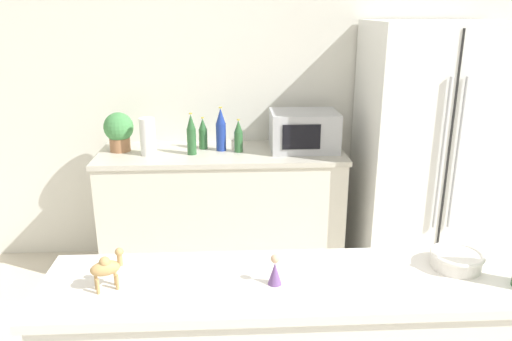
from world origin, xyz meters
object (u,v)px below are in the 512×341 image
(back_bottle_1, at_px, (191,135))
(back_bottle_3, at_px, (221,130))
(fruit_bowl, at_px, (457,259))
(wise_man_figurine_blue, at_px, (275,271))
(potted_plant, at_px, (119,130))
(camel_figurine, at_px, (107,267))
(paper_towel_roll, at_px, (148,137))
(back_bottle_2, at_px, (203,134))
(refrigerator, at_px, (426,153))
(back_bottle_0, at_px, (238,136))
(microwave, at_px, (304,131))

(back_bottle_1, distance_m, back_bottle_3, 0.22)
(fruit_bowl, relative_size, wise_man_figurine_blue, 1.72)
(potted_plant, relative_size, camel_figurine, 1.92)
(paper_towel_roll, height_order, back_bottle_3, back_bottle_3)
(back_bottle_1, distance_m, back_bottle_2, 0.16)
(wise_man_figurine_blue, bearing_deg, refrigerator, 55.67)
(potted_plant, distance_m, paper_towel_roll, 0.25)
(back_bottle_0, distance_m, back_bottle_3, 0.14)
(potted_plant, xyz_separation_m, microwave, (1.33, -0.03, -0.01))
(refrigerator, xyz_separation_m, potted_plant, (-2.21, 0.13, 0.16))
(back_bottle_1, xyz_separation_m, fruit_bowl, (1.11, -1.78, -0.05))
(back_bottle_2, xyz_separation_m, camel_figurine, (-0.23, -2.01, 0.03))
(back_bottle_0, distance_m, back_bottle_2, 0.27)
(back_bottle_0, bearing_deg, back_bottle_3, 160.25)
(paper_towel_roll, height_order, back_bottle_2, paper_towel_roll)
(microwave, relative_size, back_bottle_1, 1.62)
(back_bottle_0, xyz_separation_m, fruit_bowl, (0.78, -1.83, -0.02))
(microwave, height_order, camel_figurine, microwave)
(refrigerator, xyz_separation_m, microwave, (-0.88, 0.10, 0.15))
(back_bottle_3, bearing_deg, back_bottle_1, -156.48)
(back_bottle_0, xyz_separation_m, back_bottle_3, (-0.12, 0.04, 0.04))
(paper_towel_roll, bearing_deg, back_bottle_2, 20.22)
(potted_plant, height_order, fruit_bowl, potted_plant)
(fruit_bowl, xyz_separation_m, wise_man_figurine_blue, (-0.69, -0.08, 0.02))
(back_bottle_3, xyz_separation_m, wise_man_figurine_blue, (0.22, -1.95, -0.04))
(fruit_bowl, bearing_deg, wise_man_figurine_blue, -173.26)
(paper_towel_roll, distance_m, microwave, 1.11)
(back_bottle_2, bearing_deg, camel_figurine, -96.53)
(back_bottle_3, bearing_deg, camel_figurine, -100.46)
(back_bottle_0, relative_size, wise_man_figurine_blue, 2.08)
(back_bottle_2, height_order, wise_man_figurine_blue, back_bottle_2)
(back_bottle_2, bearing_deg, back_bottle_0, -20.64)
(microwave, xyz_separation_m, fruit_bowl, (0.31, -1.86, -0.05))
(microwave, height_order, back_bottle_1, back_bottle_1)
(back_bottle_1, bearing_deg, fruit_bowl, -58.10)
(refrigerator, relative_size, paper_towel_roll, 6.99)
(refrigerator, bearing_deg, wise_man_figurine_blue, -124.33)
(back_bottle_2, relative_size, back_bottle_3, 0.74)
(refrigerator, distance_m, back_bottle_3, 1.49)
(back_bottle_3, bearing_deg, wise_man_figurine_blue, -83.70)
(potted_plant, bearing_deg, back_bottle_1, -12.02)
(fruit_bowl, xyz_separation_m, camel_figurine, (-1.27, -0.08, 0.05))
(potted_plant, bearing_deg, camel_figurine, -79.50)
(wise_man_figurine_blue, bearing_deg, camel_figurine, -179.70)
(refrigerator, xyz_separation_m, camel_figurine, (-1.84, -1.85, 0.16))
(potted_plant, relative_size, back_bottle_1, 0.95)
(paper_towel_roll, height_order, back_bottle_0, paper_towel_roll)
(back_bottle_0, bearing_deg, fruit_bowl, -66.89)
(back_bottle_3, xyz_separation_m, camel_figurine, (-0.36, -1.96, -0.01))
(microwave, relative_size, camel_figurine, 3.27)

